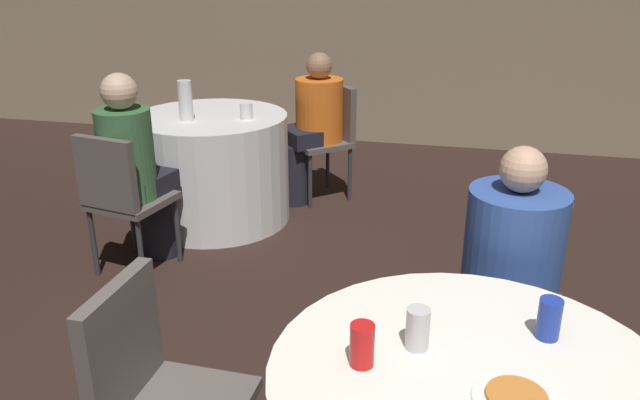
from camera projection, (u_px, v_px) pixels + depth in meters
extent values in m
cylinder|color=white|center=(213.00, 168.00, 4.34)|extent=(1.05, 1.05, 0.75)
cube|color=#59514C|center=(121.00, 343.00, 1.91)|extent=(0.06, 0.38, 0.40)
cube|color=#59514C|center=(505.00, 312.00, 2.49)|extent=(0.47, 0.47, 0.04)
cube|color=#59514C|center=(517.00, 244.00, 2.56)|extent=(0.38, 0.12, 0.40)
cylinder|color=#333338|center=(538.00, 395.00, 2.36)|extent=(0.03, 0.03, 0.42)
cylinder|color=#333338|center=(449.00, 373.00, 2.49)|extent=(0.03, 0.03, 0.42)
cylinder|color=#333338|center=(546.00, 347.00, 2.65)|extent=(0.03, 0.03, 0.42)
cylinder|color=#333338|center=(466.00, 329.00, 2.78)|extent=(0.03, 0.03, 0.42)
cube|color=#59514C|center=(319.00, 143.00, 4.69)|extent=(0.56, 0.56, 0.04)
cube|color=#59514C|center=(340.00, 111.00, 4.69)|extent=(0.29, 0.32, 0.40)
cylinder|color=#333338|center=(310.00, 182.00, 4.56)|extent=(0.03, 0.03, 0.42)
cylinder|color=#333338|center=(290.00, 169.00, 4.84)|extent=(0.03, 0.03, 0.42)
cylinder|color=#333338|center=(350.00, 174.00, 4.71)|extent=(0.03, 0.03, 0.42)
cylinder|color=#333338|center=(328.00, 162.00, 4.99)|extent=(0.03, 0.03, 0.42)
cube|color=#59514C|center=(132.00, 201.00, 3.60)|extent=(0.47, 0.47, 0.04)
cube|color=#59514C|center=(106.00, 174.00, 3.36)|extent=(0.38, 0.12, 0.40)
cylinder|color=#333338|center=(133.00, 221.00, 3.89)|extent=(0.03, 0.03, 0.42)
cylinder|color=#333338|center=(177.00, 230.00, 3.76)|extent=(0.03, 0.03, 0.42)
cylinder|color=#333338|center=(94.00, 243.00, 3.60)|extent=(0.03, 0.03, 0.42)
cylinder|color=#333338|center=(141.00, 253.00, 3.47)|extent=(0.03, 0.03, 0.42)
cylinder|color=black|center=(159.00, 220.00, 3.86)|extent=(0.24, 0.24, 0.46)
cube|color=black|center=(143.00, 183.00, 3.67)|extent=(0.35, 0.37, 0.12)
cylinder|color=#38663D|center=(127.00, 155.00, 3.50)|extent=(0.31, 0.31, 0.52)
sphere|color=#DBB293|center=(119.00, 91.00, 3.36)|extent=(0.20, 0.20, 0.20)
cylinder|color=black|center=(491.00, 387.00, 2.37)|extent=(0.24, 0.24, 0.46)
cube|color=black|center=(503.00, 310.00, 2.37)|extent=(0.41, 0.38, 0.12)
cylinder|color=#33519E|center=(513.00, 252.00, 2.39)|extent=(0.37, 0.37, 0.49)
sphere|color=tan|center=(523.00, 169.00, 2.26)|extent=(0.17, 0.17, 0.17)
cylinder|color=black|center=(294.00, 173.00, 4.67)|extent=(0.24, 0.24, 0.46)
cube|color=black|center=(306.00, 136.00, 4.62)|extent=(0.46, 0.46, 0.12)
cylinder|color=orange|center=(319.00, 110.00, 4.60)|extent=(0.35, 0.35, 0.46)
sphere|color=#997056|center=(319.00, 66.00, 4.48)|extent=(0.19, 0.19, 0.19)
cylinder|color=white|center=(516.00, 399.00, 1.53)|extent=(0.22, 0.22, 0.01)
cylinder|color=orange|center=(517.00, 396.00, 1.52)|extent=(0.15, 0.15, 0.01)
cylinder|color=#1E38A5|center=(549.00, 319.00, 1.76)|extent=(0.07, 0.07, 0.12)
cylinder|color=red|center=(362.00, 345.00, 1.64)|extent=(0.07, 0.07, 0.12)
cylinder|color=silver|center=(418.00, 329.00, 1.71)|extent=(0.07, 0.07, 0.12)
cylinder|color=white|center=(185.00, 101.00, 4.02)|extent=(0.09, 0.09, 0.26)
cylinder|color=white|center=(246.00, 111.00, 4.09)|extent=(0.08, 0.08, 0.11)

